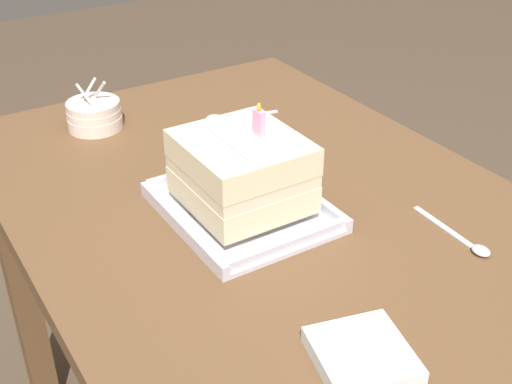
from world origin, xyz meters
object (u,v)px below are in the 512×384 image
at_px(bowl_stack, 94,115).
at_px(napkin_pile, 362,356).
at_px(birthday_cake, 240,169).
at_px(foil_tray, 241,208).
at_px(serving_spoon_by_bowls, 223,117).
at_px(serving_spoon_near_tray, 469,243).

bearing_deg(bowl_stack, napkin_pile, 2.61).
height_order(birthday_cake, bowl_stack, birthday_cake).
bearing_deg(birthday_cake, foil_tray, -90.00).
distance_m(foil_tray, birthday_cake, 0.07).
height_order(birthday_cake, napkin_pile, birthday_cake).
height_order(foil_tray, serving_spoon_by_bowls, foil_tray).
bearing_deg(birthday_cake, serving_spoon_by_bowls, 155.05).
xyz_separation_m(serving_spoon_near_tray, serving_spoon_by_bowls, (-0.59, -0.09, 0.00)).
height_order(birthday_cake, serving_spoon_near_tray, birthday_cake).
relative_size(birthday_cake, napkin_pile, 1.35).
relative_size(birthday_cake, bowl_stack, 1.72).
xyz_separation_m(foil_tray, napkin_pile, (0.37, -0.05, 0.00)).
distance_m(bowl_stack, serving_spoon_near_tray, 0.77).
xyz_separation_m(bowl_stack, serving_spoon_near_tray, (0.70, 0.33, -0.02)).
bearing_deg(napkin_pile, serving_spoon_by_bowls, 163.71).
relative_size(birthday_cake, serving_spoon_near_tray, 1.18).
bearing_deg(serving_spoon_near_tray, bowl_stack, -154.63).
bearing_deg(foil_tray, bowl_stack, -168.67).
xyz_separation_m(birthday_cake, napkin_pile, (0.37, -0.05, -0.07)).
distance_m(birthday_cake, serving_spoon_by_bowls, 0.37).
relative_size(serving_spoon_near_tray, napkin_pile, 1.15).
height_order(foil_tray, bowl_stack, bowl_stack).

